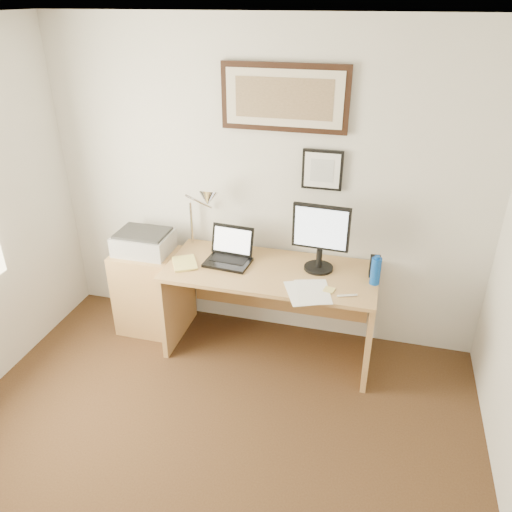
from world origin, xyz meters
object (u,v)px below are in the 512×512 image
(desk, at_px, (273,290))
(laptop, at_px, (229,254))
(side_cabinet, at_px, (149,291))
(lcd_monitor, at_px, (321,235))
(book, at_px, (173,265))
(water_bottle, at_px, (376,271))
(printer, at_px, (144,242))

(desk, xyz_separation_m, laptop, (-0.34, -0.03, 0.29))
(side_cabinet, height_order, lcd_monitor, lcd_monitor)
(laptop, bearing_deg, book, -155.07)
(lcd_monitor, bearing_deg, water_bottle, -13.76)
(desk, relative_size, printer, 3.64)
(lcd_monitor, xyz_separation_m, printer, (-1.42, -0.03, -0.22))
(book, height_order, lcd_monitor, lcd_monitor)
(book, relative_size, printer, 0.54)
(book, bearing_deg, printer, 149.80)
(water_bottle, bearing_deg, book, -175.36)
(desk, xyz_separation_m, printer, (-1.08, -0.02, 0.30))
(side_cabinet, distance_m, printer, 0.45)
(side_cabinet, bearing_deg, water_bottle, -1.73)
(laptop, distance_m, lcd_monitor, 0.73)
(book, xyz_separation_m, printer, (-0.34, 0.20, 0.06))
(lcd_monitor, bearing_deg, printer, -178.84)
(laptop, bearing_deg, side_cabinet, -179.53)
(book, xyz_separation_m, lcd_monitor, (1.09, 0.23, 0.28))
(laptop, relative_size, lcd_monitor, 0.69)
(side_cabinet, height_order, printer, printer)
(desk, height_order, laptop, laptop)
(desk, bearing_deg, laptop, -175.11)
(book, bearing_deg, side_cabinet, 151.85)
(laptop, height_order, lcd_monitor, lcd_monitor)
(water_bottle, bearing_deg, laptop, 176.83)
(water_bottle, relative_size, printer, 0.46)
(water_bottle, height_order, lcd_monitor, lcd_monitor)
(desk, distance_m, lcd_monitor, 0.63)
(water_bottle, bearing_deg, lcd_monitor, 166.24)
(water_bottle, distance_m, laptop, 1.11)
(water_bottle, xyz_separation_m, laptop, (-1.11, 0.06, -0.04))
(book, bearing_deg, water_bottle, 4.64)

